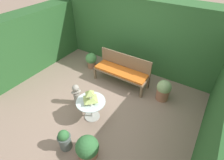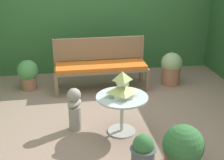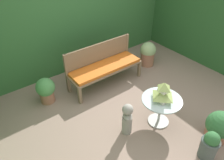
# 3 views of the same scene
# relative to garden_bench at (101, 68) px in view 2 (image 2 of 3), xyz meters

# --- Properties ---
(ground) EXTENTS (30.00, 30.00, 0.00)m
(ground) POSITION_rel_garden_bench_xyz_m (-0.08, -0.94, -0.40)
(ground) COLOR gray
(foliage_hedge_back) EXTENTS (6.40, 0.72, 2.22)m
(foliage_hedge_back) POSITION_rel_garden_bench_xyz_m (-0.08, 1.32, 0.71)
(foliage_hedge_back) COLOR #336633
(foliage_hedge_back) RESTS_ON ground
(garden_bench) EXTENTS (1.64, 0.53, 0.47)m
(garden_bench) POSITION_rel_garden_bench_xyz_m (0.00, 0.00, 0.00)
(garden_bench) COLOR #7F664C
(garden_bench) RESTS_ON ground
(bench_backrest) EXTENTS (1.64, 0.06, 0.89)m
(bench_backrest) POSITION_rel_garden_bench_xyz_m (0.00, 0.24, 0.24)
(bench_backrest) COLOR #7F664C
(bench_backrest) RESTS_ON ground
(patio_table) EXTENTS (0.69, 0.69, 0.53)m
(patio_table) POSITION_rel_garden_bench_xyz_m (0.08, -1.52, 0.01)
(patio_table) COLOR #B7B7B2
(patio_table) RESTS_ON ground
(pagoda_birdhouse) EXTENTS (0.32, 0.32, 0.34)m
(pagoda_birdhouse) POSITION_rel_garden_bench_xyz_m (0.08, -1.52, 0.27)
(pagoda_birdhouse) COLOR silver
(pagoda_birdhouse) RESTS_ON patio_table
(garden_bust) EXTENTS (0.27, 0.29, 0.61)m
(garden_bust) POSITION_rel_garden_bench_xyz_m (-0.54, -1.35, -0.08)
(garden_bust) COLOR gray
(garden_bust) RESTS_ON ground
(potted_plant_path_edge) EXTENTS (0.28, 0.28, 0.51)m
(potted_plant_path_edge) POSITION_rel_garden_bench_xyz_m (0.12, -2.47, -0.14)
(potted_plant_path_edge) COLOR #4C5651
(potted_plant_path_edge) RESTS_ON ground
(potted_plant_hedge_corner) EXTENTS (0.47, 0.47, 0.50)m
(potted_plant_hedge_corner) POSITION_rel_garden_bench_xyz_m (0.62, -2.35, -0.18)
(potted_plant_hedge_corner) COLOR #9E664C
(potted_plant_hedge_corner) RESTS_ON ground
(potted_plant_patio_mid) EXTENTS (0.39, 0.39, 0.61)m
(potted_plant_patio_mid) POSITION_rel_garden_bench_xyz_m (1.31, 0.03, -0.09)
(potted_plant_patio_mid) COLOR #9E664C
(potted_plant_patio_mid) RESTS_ON ground
(potted_plant_bench_right) EXTENTS (0.37, 0.37, 0.54)m
(potted_plant_bench_right) POSITION_rel_garden_bench_xyz_m (-1.29, 0.22, -0.11)
(potted_plant_bench_right) COLOR #9E664C
(potted_plant_bench_right) RESTS_ON ground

